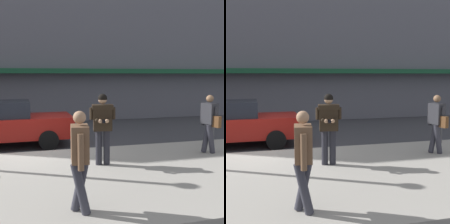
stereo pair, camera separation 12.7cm
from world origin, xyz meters
The scene contains 9 objects.
ground_plane centered at (0.00, 0.00, 0.00)m, with size 80.00×80.00×0.00m, color #3D3D42.
sidewalk centered at (1.00, -2.85, 0.07)m, with size 32.00×5.30×0.14m, color #A8A399.
curb_paint_line centered at (1.00, 0.05, 0.00)m, with size 28.00×0.12×0.01m, color silver.
storefront_facade centered at (1.00, 8.49, 6.17)m, with size 28.00×4.70×12.37m.
parked_sedan_mid centered at (-0.90, 1.29, 0.79)m, with size 4.53×1.99×1.54m.
man_texting_on_phone centered at (1.70, -2.10, 1.25)m, with size 0.64×0.62×1.81m.
pedestrian_with_bag centered at (4.97, -1.79, 1.11)m, with size 0.39×0.72×1.70m.
pedestrian_dark_coat centered at (0.67, -4.67, 1.11)m, with size 0.36×0.60×1.70m.
parking_meter centered at (5.91, -0.60, 0.97)m, with size 0.12×0.18×1.27m.
Camera 1 is at (-0.19, -9.57, 2.41)m, focal length 50.00 mm.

